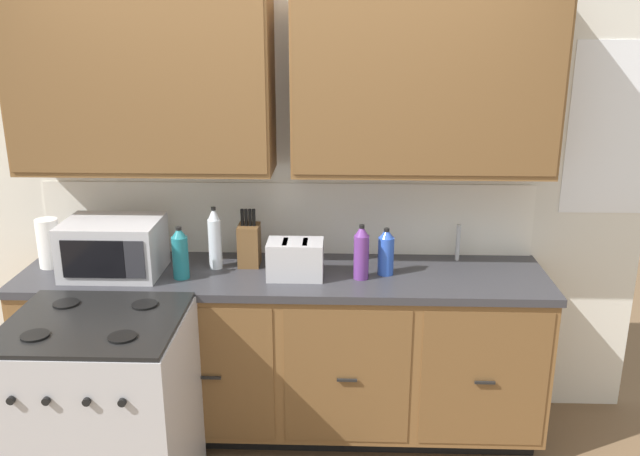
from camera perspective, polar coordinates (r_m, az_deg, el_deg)
name	(u,v)px	position (r m, az deg, el deg)	size (l,w,h in m)	color
wall_unit	(285,130)	(3.48, -3.03, 8.31)	(3.88, 0.40, 2.39)	silver
counter_run	(285,351)	(3.66, -3.00, -10.35)	(2.71, 0.64, 0.93)	black
stove_range	(103,415)	(3.29, -17.92, -14.88)	(0.76, 0.68, 0.95)	#B7B7BC
microwave	(113,247)	(3.57, -17.13, -1.56)	(0.48, 0.37, 0.28)	#B7B7BC
toaster	(295,259)	(3.38, -2.11, -2.67)	(0.28, 0.18, 0.19)	#B7B7BC
knife_block	(249,244)	(3.55, -6.03, -1.37)	(0.11, 0.14, 0.31)	brown
sink_faucet	(458,243)	(3.68, 11.63, -1.22)	(0.02, 0.02, 0.20)	#B2B5BA
paper_towel_roll	(49,243)	(3.78, -22.04, -1.20)	(0.12, 0.12, 0.26)	white
bottle_clear	(215,239)	(3.52, -8.92, -0.90)	(0.07, 0.07, 0.33)	silver
bottle_teal	(180,253)	(3.42, -11.79, -2.11)	(0.08, 0.08, 0.27)	#1E707A
bottle_blue	(386,252)	(3.42, 5.62, -2.03)	(0.08, 0.08, 0.25)	blue
bottle_violet	(361,252)	(3.35, 3.53, -2.09)	(0.08, 0.08, 0.28)	#663384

